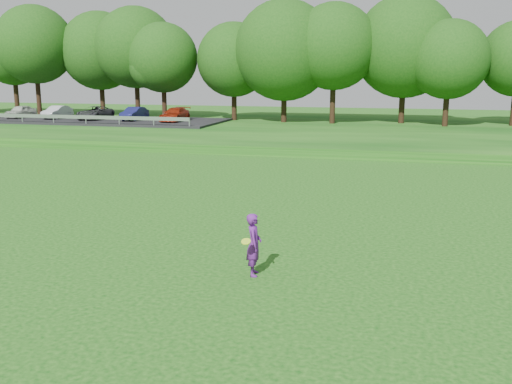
# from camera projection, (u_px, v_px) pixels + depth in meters

# --- Properties ---
(ground) EXTENTS (140.00, 140.00, 0.00)m
(ground) POSITION_uv_depth(u_px,v_px,m) (249.00, 257.00, 15.99)
(ground) COLOR #0C420D
(ground) RESTS_ON ground
(berm) EXTENTS (130.00, 30.00, 0.60)m
(berm) POSITION_uv_depth(u_px,v_px,m) (356.00, 130.00, 48.10)
(berm) COLOR #0C420D
(berm) RESTS_ON ground
(walking_path) EXTENTS (130.00, 1.60, 0.04)m
(walking_path) POSITION_uv_depth(u_px,v_px,m) (336.00, 156.00, 34.91)
(walking_path) COLOR gray
(walking_path) RESTS_ON ground
(treeline) EXTENTS (104.00, 7.00, 15.00)m
(treeline) POSITION_uv_depth(u_px,v_px,m) (363.00, 37.00, 50.27)
(treeline) COLOR #16440F
(treeline) RESTS_ON berm
(parking_lot) EXTENTS (24.00, 9.00, 1.38)m
(parking_lot) POSITION_uv_depth(u_px,v_px,m) (96.00, 117.00, 52.75)
(parking_lot) COLOR black
(parking_lot) RESTS_ON berm
(woman) EXTENTS (0.51, 0.97, 1.61)m
(woman) POSITION_uv_depth(u_px,v_px,m) (254.00, 245.00, 14.41)
(woman) COLOR #611C80
(woman) RESTS_ON ground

